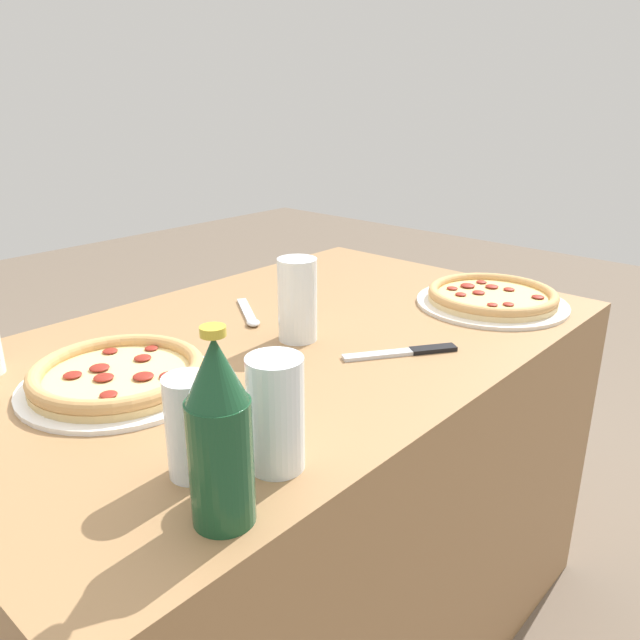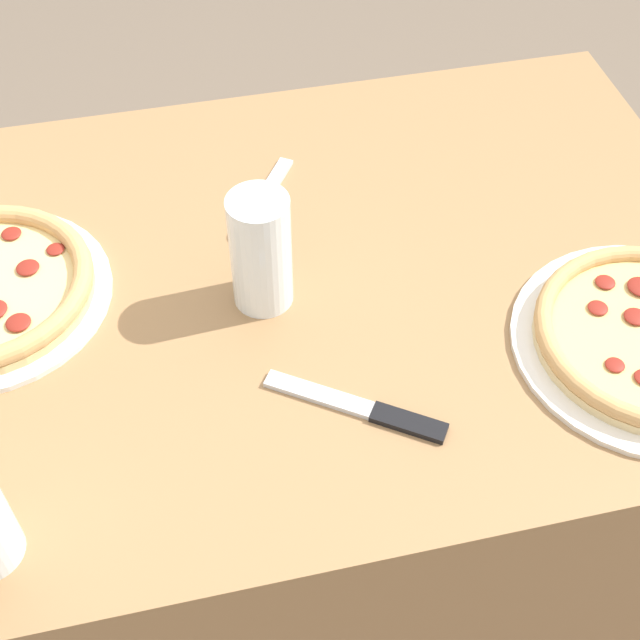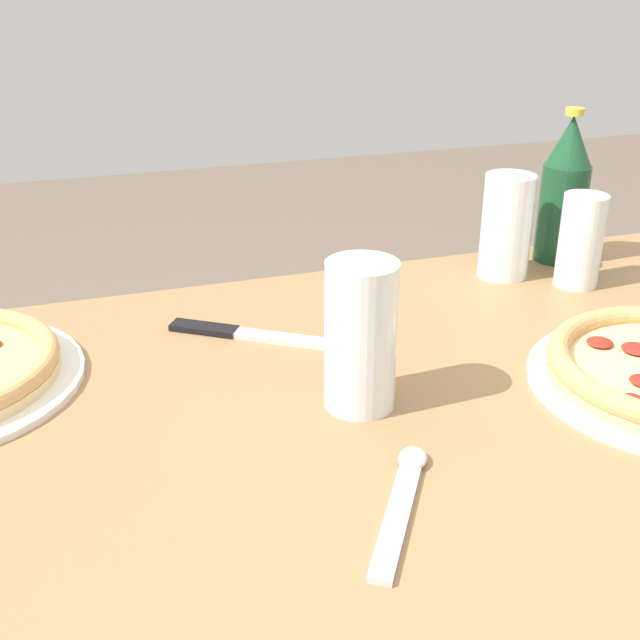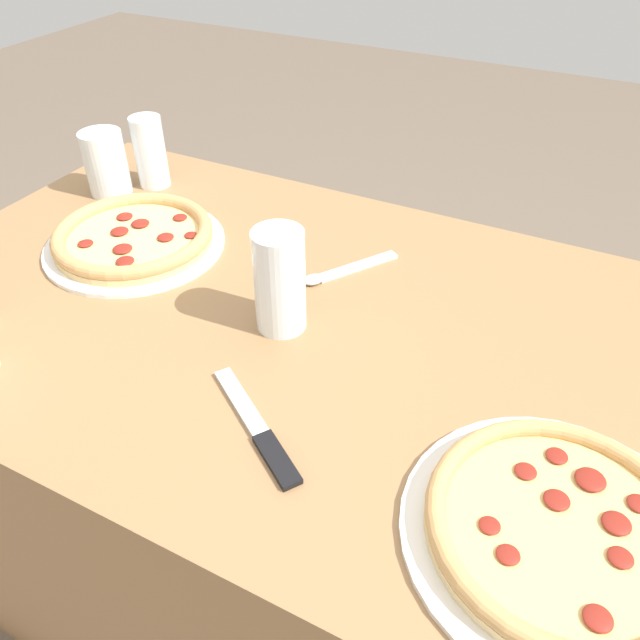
{
  "view_description": "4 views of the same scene",
  "coord_description": "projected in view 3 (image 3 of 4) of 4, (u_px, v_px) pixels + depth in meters",
  "views": [
    {
      "loc": [
        0.78,
        0.8,
        1.19
      ],
      "look_at": [
        -0.04,
        0.06,
        0.78
      ],
      "focal_mm": 35.0,
      "sensor_mm": 36.0,
      "label": 1
    },
    {
      "loc": [
        0.08,
        0.78,
        1.56
      ],
      "look_at": [
        -0.07,
        0.11,
        0.78
      ],
      "focal_mm": 50.0,
      "sensor_mm": 36.0,
      "label": 2
    },
    {
      "loc": [
        -0.29,
        -0.65,
        1.18
      ],
      "look_at": [
        -0.03,
        0.12,
        0.8
      ],
      "focal_mm": 45.0,
      "sensor_mm": 36.0,
      "label": 3
    },
    {
      "loc": [
        -0.4,
        0.65,
        1.33
      ],
      "look_at": [
        -0.1,
        0.05,
        0.8
      ],
      "focal_mm": 35.0,
      "sensor_mm": 36.0,
      "label": 4
    }
  ],
  "objects": [
    {
      "name": "glass_water",
      "position": [
        361.0,
        343.0,
        0.82
      ],
      "size": [
        0.07,
        0.07,
        0.16
      ],
      "color": "white",
      "rests_on": "table"
    },
    {
      "name": "glass_mango_juice",
      "position": [
        580.0,
        245.0,
        1.12
      ],
      "size": [
        0.06,
        0.06,
        0.13
      ],
      "color": "white",
      "rests_on": "table"
    },
    {
      "name": "glass_lemonade",
      "position": [
        506.0,
        228.0,
        1.15
      ],
      "size": [
        0.07,
        0.07,
        0.15
      ],
      "color": "white",
      "rests_on": "table"
    },
    {
      "name": "beer_bottle",
      "position": [
        564.0,
        191.0,
        1.2
      ],
      "size": [
        0.07,
        0.07,
        0.23
      ],
      "color": "#194728",
      "rests_on": "table"
    },
    {
      "name": "knife",
      "position": [
        244.0,
        334.0,
        0.99
      ],
      "size": [
        0.19,
        0.14,
        0.01
      ],
      "color": "black",
      "rests_on": "table"
    },
    {
      "name": "spoon",
      "position": [
        403.0,
        494.0,
        0.7
      ],
      "size": [
        0.12,
        0.16,
        0.01
      ],
      "color": "silver",
      "rests_on": "table"
    }
  ]
}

